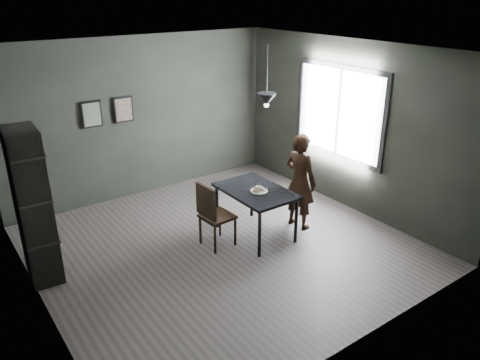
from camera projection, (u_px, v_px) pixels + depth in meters
ground at (223, 246)px, 6.88m from camera, size 5.00×5.00×0.00m
back_wall at (143, 117)px, 8.22m from camera, size 5.00×0.10×2.80m
ceiling at (220, 50)px, 5.81m from camera, size 5.00×5.00×0.02m
window_assembly at (338, 112)px, 7.75m from camera, size 0.04×1.96×1.56m
cafe_table at (256, 195)px, 6.95m from camera, size 0.80×1.20×0.75m
white_plate at (259, 192)px, 6.84m from camera, size 0.23×0.23×0.01m
donut_pile at (259, 189)px, 6.83m from camera, size 0.21×0.16×0.09m
woman at (300, 181)px, 7.18m from camera, size 0.45×0.61×1.53m
wood_chair at (212, 212)px, 6.67m from camera, size 0.46×0.46×0.99m
shelf_unit at (33, 207)px, 5.81m from camera, size 0.42×0.69×2.00m
pendant_lamp at (267, 99)px, 6.63m from camera, size 0.28×0.28×0.86m
framed_print_left at (92, 114)px, 7.63m from camera, size 0.34×0.04×0.44m
framed_print_right at (123, 110)px, 7.93m from camera, size 0.34×0.04×0.44m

